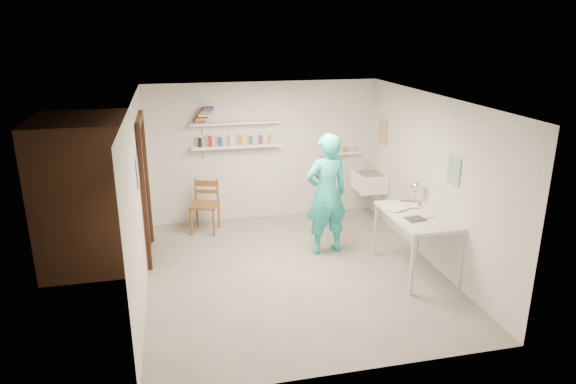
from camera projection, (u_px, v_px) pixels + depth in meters
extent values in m
cube|color=slate|center=(294.00, 272.00, 7.20)|extent=(4.00, 4.50, 0.02)
cube|color=silver|center=(295.00, 99.00, 6.44)|extent=(4.00, 4.50, 0.02)
cube|color=silver|center=(264.00, 151.00, 8.91)|extent=(4.00, 0.02, 2.40)
cube|color=silver|center=(352.00, 264.00, 4.73)|extent=(4.00, 0.02, 2.40)
cube|color=silver|center=(138.00, 201.00, 6.39)|extent=(0.02, 4.50, 2.40)
cube|color=silver|center=(433.00, 181.00, 7.25)|extent=(0.02, 4.50, 2.40)
cube|color=black|center=(144.00, 191.00, 7.43)|extent=(0.02, 0.90, 2.00)
cube|color=brown|center=(92.00, 191.00, 7.27)|extent=(1.40, 1.50, 2.10)
cube|color=brown|center=(139.00, 119.00, 7.11)|extent=(0.06, 1.05, 0.10)
cube|color=brown|center=(145.00, 202.00, 6.97)|extent=(0.06, 0.10, 2.00)
cube|color=brown|center=(147.00, 181.00, 7.90)|extent=(0.06, 0.10, 2.00)
cube|color=white|center=(236.00, 146.00, 8.64)|extent=(1.50, 0.22, 0.03)
cube|color=white|center=(236.00, 123.00, 8.52)|extent=(1.50, 0.22, 0.03)
cube|color=white|center=(340.00, 153.00, 9.14)|extent=(0.70, 0.14, 0.03)
cube|color=#334C7F|center=(138.00, 173.00, 6.34)|extent=(0.01, 0.28, 0.36)
cube|color=#995933|center=(383.00, 132.00, 8.80)|extent=(0.01, 0.34, 0.42)
cube|color=#3F724C|center=(454.00, 171.00, 6.64)|extent=(0.01, 0.30, 0.38)
cube|color=white|center=(369.00, 182.00, 8.92)|extent=(0.48, 0.60, 0.30)
imported|color=#24B7AA|center=(326.00, 194.00, 7.56)|extent=(0.73, 0.54, 1.84)
cylinder|color=beige|center=(325.00, 170.00, 7.67)|extent=(0.33, 0.09, 0.33)
cube|color=brown|center=(205.00, 205.00, 8.45)|extent=(0.55, 0.53, 0.93)
cube|color=silver|center=(416.00, 243.00, 7.08)|extent=(0.77, 1.28, 0.86)
sphere|color=silver|center=(417.00, 187.00, 7.39)|extent=(0.16, 0.16, 0.16)
cylinder|color=black|center=(199.00, 142.00, 8.48)|extent=(0.06, 0.06, 0.17)
cylinder|color=red|center=(210.00, 142.00, 8.52)|extent=(0.06, 0.06, 0.17)
cylinder|color=blue|center=(220.00, 141.00, 8.55)|extent=(0.06, 0.06, 0.17)
cylinder|color=white|center=(231.00, 141.00, 8.59)|extent=(0.06, 0.06, 0.17)
cylinder|color=orange|center=(241.00, 140.00, 8.63)|extent=(0.06, 0.06, 0.17)
cylinder|color=#268C3F|center=(252.00, 140.00, 8.67)|extent=(0.06, 0.06, 0.17)
cylinder|color=#8C268C|center=(262.00, 139.00, 8.70)|extent=(0.06, 0.06, 0.17)
cylinder|color=gold|center=(272.00, 139.00, 8.74)|extent=(0.06, 0.06, 0.17)
cube|color=red|center=(199.00, 122.00, 8.38)|extent=(0.18, 0.14, 0.03)
cube|color=#1933A5|center=(200.00, 121.00, 8.38)|extent=(0.18, 0.14, 0.03)
cube|color=orange|center=(201.00, 119.00, 8.37)|extent=(0.18, 0.14, 0.03)
cube|color=black|center=(202.00, 117.00, 8.37)|extent=(0.18, 0.14, 0.03)
cube|color=yellow|center=(204.00, 115.00, 8.36)|extent=(0.18, 0.14, 0.03)
cube|color=#338C4C|center=(205.00, 114.00, 8.36)|extent=(0.18, 0.14, 0.03)
cube|color=#8C3F8C|center=(206.00, 112.00, 8.35)|extent=(0.18, 0.14, 0.03)
cube|color=red|center=(207.00, 110.00, 8.35)|extent=(0.18, 0.14, 0.03)
cube|color=#1933A5|center=(208.00, 108.00, 8.35)|extent=(0.18, 0.14, 0.03)
cylinder|color=silver|center=(329.00, 150.00, 9.08)|extent=(0.07, 0.07, 0.09)
cylinder|color=#335999|center=(336.00, 150.00, 9.11)|extent=(0.07, 0.07, 0.09)
cylinder|color=orange|center=(343.00, 150.00, 9.14)|extent=(0.07, 0.07, 0.09)
cylinder|color=#999999|center=(351.00, 149.00, 9.17)|extent=(0.07, 0.07, 0.09)
cube|color=silver|center=(418.00, 214.00, 6.94)|extent=(0.30, 0.22, 0.00)
cube|color=#4C4742|center=(418.00, 214.00, 6.94)|extent=(0.30, 0.22, 0.00)
cube|color=beige|center=(418.00, 213.00, 6.94)|extent=(0.30, 0.22, 0.00)
cube|color=#383330|center=(418.00, 213.00, 6.94)|extent=(0.30, 0.22, 0.00)
cube|color=silver|center=(418.00, 213.00, 6.94)|extent=(0.30, 0.22, 0.00)
cube|color=silver|center=(419.00, 213.00, 6.94)|extent=(0.30, 0.22, 0.00)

